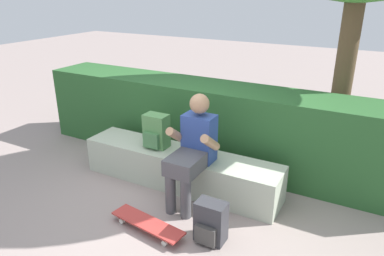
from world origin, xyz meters
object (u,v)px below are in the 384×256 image
(backpack_on_ground, at_px, (210,223))
(backpack_on_bench, at_px, (156,132))
(skateboard_near_person, at_px, (147,223))
(bench_main, at_px, (180,168))
(person_skater, at_px, (193,148))

(backpack_on_ground, bearing_deg, backpack_on_bench, 145.66)
(skateboard_near_person, height_order, backpack_on_bench, backpack_on_bench)
(bench_main, distance_m, skateboard_near_person, 0.92)
(person_skater, xyz_separation_m, backpack_on_ground, (0.47, -0.53, -0.44))
(bench_main, relative_size, backpack_on_ground, 6.02)
(person_skater, bearing_deg, skateboard_near_person, -100.77)
(skateboard_near_person, height_order, backpack_on_ground, backpack_on_ground)
(backpack_on_bench, bearing_deg, person_skater, -19.00)
(bench_main, bearing_deg, backpack_on_bench, -178.27)
(person_skater, distance_m, skateboard_near_person, 0.89)
(person_skater, height_order, backpack_on_bench, person_skater)
(backpack_on_ground, bearing_deg, person_skater, 131.78)
(skateboard_near_person, bearing_deg, backpack_on_ground, 14.69)
(bench_main, relative_size, person_skater, 2.04)
(skateboard_near_person, xyz_separation_m, backpack_on_bench, (-0.47, 0.89, 0.55))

